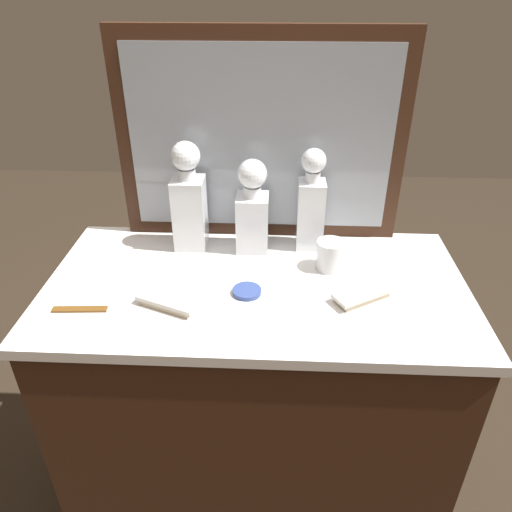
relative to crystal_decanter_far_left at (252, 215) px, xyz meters
name	(u,v)px	position (x,y,z in m)	size (l,w,h in m)	color
ground_plane	(256,488)	(0.02, -0.18, -0.99)	(6.00, 6.00, 0.00)	#2D2319
dresser	(256,401)	(0.02, -0.18, -0.55)	(1.09, 0.58, 0.88)	#381E11
dresser_mirror	(261,140)	(0.02, 0.09, 0.19)	(0.81, 0.03, 0.59)	#381E11
crystal_decanter_far_left	(252,215)	(0.00, 0.00, 0.00)	(0.09, 0.09, 0.27)	white
crystal_decanter_right	(311,209)	(0.16, 0.02, 0.01)	(0.08, 0.08, 0.30)	white
crystal_decanter_far_right	(189,206)	(-0.18, 0.01, 0.02)	(0.09, 0.09, 0.31)	white
crystal_tumbler_far_left	(330,256)	(0.22, -0.10, -0.07)	(0.08, 0.08, 0.08)	white
silver_brush_far_left	(168,302)	(-0.19, -0.29, -0.10)	(0.16, 0.11, 0.02)	#B7A88C
silver_brush_right	(362,295)	(0.28, -0.24, -0.10)	(0.16, 0.13, 0.02)	#B7A88C
porcelain_dish	(247,291)	(0.00, -0.23, -0.10)	(0.07, 0.07, 0.01)	#33478C
tortoiseshell_comb	(80,309)	(-0.40, -0.32, -0.11)	(0.13, 0.03, 0.01)	brown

